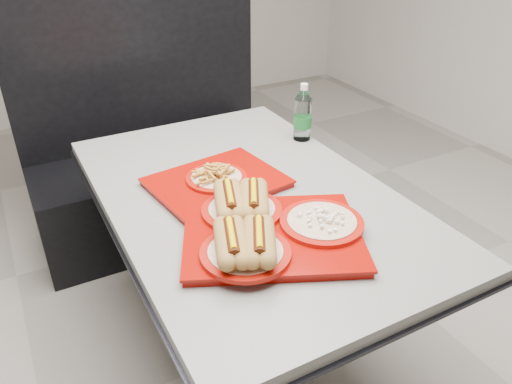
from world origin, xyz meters
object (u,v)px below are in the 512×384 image
tray_near (265,228)px  tray_far (217,180)px  booth_bench (155,159)px  diner_table (248,233)px  water_bottle (303,116)px

tray_near → tray_far: size_ratio=1.32×
booth_bench → tray_near: bearing=-93.4°
diner_table → tray_near: tray_near is taller
tray_far → water_bottle: size_ratio=2.03×
diner_table → water_bottle: water_bottle is taller
diner_table → water_bottle: (0.40, 0.29, 0.27)m
diner_table → tray_far: (-0.07, 0.09, 0.19)m
diner_table → water_bottle: bearing=35.6°
tray_near → tray_far: 0.36m
diner_table → booth_bench: size_ratio=1.05×
tray_near → water_bottle: bearing=48.8°
booth_bench → water_bottle: size_ratio=5.75×
water_bottle → booth_bench: bearing=116.7°
booth_bench → diner_table: bearing=-90.0°
booth_bench → tray_far: size_ratio=2.84×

